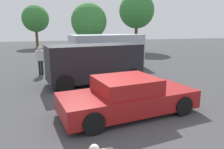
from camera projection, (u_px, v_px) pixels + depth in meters
ground_plane at (129, 114)px, 7.13m from camera, size 80.00×80.00×0.00m
sedan_foreground at (128, 97)px, 7.04m from camera, size 4.72×2.51×1.24m
van_white at (107, 50)px, 15.13m from camera, size 5.27×2.89×2.30m
suv_dark at (95, 62)px, 10.75m from camera, size 4.86×2.68×1.97m
pedestrian at (40, 58)px, 12.70m from camera, size 0.48×0.43×1.71m
tree_back_left at (137, 11)px, 24.84m from camera, size 4.07×4.07×6.70m
tree_back_center at (89, 21)px, 20.63m from camera, size 3.43×3.43×5.09m
tree_far_right at (35, 19)px, 29.21m from camera, size 3.62×3.62×5.75m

